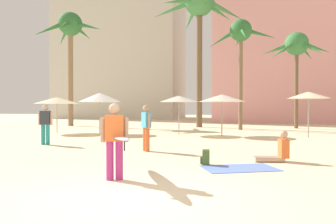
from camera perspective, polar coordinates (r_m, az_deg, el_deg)
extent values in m
plane|color=beige|center=(5.81, -7.51, -14.89)|extent=(120.00, 120.00, 0.00)
cube|color=pink|center=(37.93, 24.15, 9.06)|extent=(20.45, 9.89, 14.07)
cube|color=beige|center=(48.97, -8.13, 15.88)|extent=(17.04, 10.53, 28.54)
cylinder|color=#896B4C|center=(28.38, -16.94, 6.32)|extent=(0.43, 0.43, 8.58)
sphere|color=#2D6B33|center=(29.11, -16.98, 14.75)|extent=(1.98, 1.98, 1.98)
cone|color=#2D6B33|center=(27.96, -14.09, 14.57)|extent=(2.70, 0.92, 1.15)
cone|color=#2D6B33|center=(30.45, -14.96, 13.49)|extent=(0.76, 2.70, 1.09)
cone|color=#2D6B33|center=(30.50, -17.98, 12.88)|extent=(2.16, 2.04, 1.65)
cone|color=#2D6B33|center=(28.72, -20.34, 13.66)|extent=(2.25, 1.95, 1.61)
cone|color=#2D6B33|center=(27.39, -17.95, 14.50)|extent=(1.04, 2.63, 1.46)
cylinder|color=brown|center=(22.90, 12.79, 5.54)|extent=(0.28, 0.28, 6.90)
sphere|color=#2D6B33|center=(23.44, 12.82, 13.98)|extent=(1.52, 1.52, 1.52)
cone|color=#2D6B33|center=(23.64, 16.22, 13.15)|extent=(2.13, 0.65, 0.89)
cone|color=#2D6B33|center=(24.70, 12.38, 12.54)|extent=(0.58, 2.12, 0.95)
cone|color=#2D6B33|center=(23.51, 9.60, 12.67)|extent=(2.02, 0.60, 1.32)
cone|color=#2D6B33|center=(22.07, 13.33, 13.47)|extent=(0.60, 2.03, 1.29)
cylinder|color=brown|center=(25.59, 5.59, 8.43)|extent=(0.47, 0.47, 9.89)
sphere|color=#428447|center=(26.69, 5.61, 19.02)|extent=(2.35, 2.35, 2.35)
cone|color=#428447|center=(26.69, 10.15, 17.32)|extent=(3.16, 1.09, 1.96)
cone|color=#428447|center=(28.04, 8.91, 17.20)|extent=(2.48, 2.85, 1.35)
cone|color=#428447|center=(28.30, 4.09, 16.38)|extent=(1.88, 3.01, 1.96)
cone|color=#428447|center=(26.55, 0.85, 17.77)|extent=(3.25, 0.94, 1.68)
cone|color=#428447|center=(25.14, 1.98, 19.10)|extent=(2.42, 2.88, 1.40)
cylinder|color=brown|center=(25.66, 21.87, 4.29)|extent=(0.28, 0.28, 6.27)
sphere|color=#387A3D|center=(26.04, 21.91, 11.19)|extent=(1.70, 1.70, 1.70)
cone|color=#387A3D|center=(26.38, 24.91, 10.27)|extent=(2.12, 0.57, 1.05)
cone|color=#387A3D|center=(27.14, 23.32, 9.77)|extent=(1.58, 1.82, 1.26)
cone|color=#387A3D|center=(26.89, 19.52, 10.16)|extent=(1.66, 1.83, 1.02)
cone|color=#387A3D|center=(25.87, 18.74, 10.51)|extent=(2.12, 0.51, 1.04)
cone|color=#387A3D|center=(24.78, 20.43, 10.65)|extent=(1.53, 1.85, 1.26)
cone|color=#387A3D|center=(25.07, 24.14, 10.36)|extent=(1.48, 1.83, 1.38)
cylinder|color=gray|center=(18.09, 23.70, -0.43)|extent=(0.06, 0.06, 2.38)
cone|color=beige|center=(18.10, 23.72, 2.78)|extent=(2.12, 2.12, 0.35)
cylinder|color=gray|center=(18.34, 1.95, -0.56)|extent=(0.06, 0.06, 2.24)
cone|color=beige|center=(18.35, 1.95, 2.37)|extent=(2.25, 2.25, 0.36)
cylinder|color=gray|center=(17.84, 9.57, -0.54)|extent=(0.06, 0.06, 2.28)
cone|color=beige|center=(17.85, 9.58, 2.46)|extent=(2.58, 2.58, 0.41)
cylinder|color=gray|center=(19.26, -12.02, -0.23)|extent=(0.06, 0.06, 2.43)
cone|color=white|center=(19.27, -12.03, 2.58)|extent=(2.49, 2.49, 0.55)
cylinder|color=gray|center=(20.64, -19.15, -0.52)|extent=(0.06, 0.06, 2.18)
cone|color=beige|center=(20.64, -19.16, 1.96)|extent=(2.69, 2.69, 0.39)
cube|color=#6684E0|center=(8.55, 12.58, -9.73)|extent=(2.13, 1.71, 0.01)
cube|color=#47602B|center=(8.86, 6.78, -8.01)|extent=(0.19, 0.31, 0.42)
cube|color=#394D22|center=(8.88, 5.99, -8.54)|extent=(0.07, 0.21, 0.18)
cylinder|color=#B7337F|center=(7.11, -10.30, -8.49)|extent=(0.20, 0.20, 0.85)
cylinder|color=#B7337F|center=(7.09, -8.67, -8.50)|extent=(0.20, 0.20, 0.85)
cube|color=orange|center=(7.02, -9.50, -2.83)|extent=(0.45, 0.33, 0.56)
sphere|color=tan|center=(7.01, -9.51, 0.59)|extent=(0.30, 0.30, 0.24)
cylinder|color=tan|center=(7.05, -11.53, -3.12)|extent=(0.12, 0.12, 0.53)
cylinder|color=tan|center=(7.01, -7.46, -3.13)|extent=(0.12, 0.12, 0.53)
ellipsoid|color=#B2B2B7|center=(7.32, -8.64, -4.45)|extent=(1.52, 2.75, 0.20)
ellipsoid|color=#115A9D|center=(7.32, -8.64, -4.45)|extent=(1.55, 2.77, 0.17)
cube|color=black|center=(6.17, -7.76, -6.02)|extent=(0.06, 0.11, 0.18)
cylinder|color=orange|center=(11.42, -3.70, -4.93)|extent=(0.23, 0.23, 0.85)
cylinder|color=orange|center=(11.60, -4.09, -4.84)|extent=(0.23, 0.23, 0.85)
cube|color=#4CB2DB|center=(11.46, -3.90, -1.42)|extent=(0.42, 0.45, 0.54)
sphere|color=tan|center=(11.45, -3.90, 0.64)|extent=(0.34, 0.34, 0.24)
cylinder|color=tan|center=(11.23, -3.39, -1.65)|extent=(0.14, 0.14, 0.52)
cylinder|color=tan|center=(11.69, -4.39, -1.55)|extent=(0.14, 0.14, 0.52)
cylinder|color=teal|center=(14.38, -20.60, -3.78)|extent=(0.19, 0.19, 0.85)
cylinder|color=teal|center=(14.46, -21.34, -3.77)|extent=(0.19, 0.19, 0.85)
cube|color=#333842|center=(14.38, -20.99, -0.95)|extent=(0.43, 0.29, 0.57)
sphere|color=#D1A889|center=(14.38, -20.99, 0.75)|extent=(0.28, 0.28, 0.24)
cylinder|color=#D1A889|center=(14.29, -20.06, -1.10)|extent=(0.12, 0.12, 0.55)
cylinder|color=#D1A889|center=(14.48, -21.90, -1.08)|extent=(0.12, 0.12, 0.55)
cylinder|color=#D1A889|center=(9.70, 17.63, -8.05)|extent=(0.85, 0.29, 0.16)
cylinder|color=#D1A889|center=(9.89, 17.34, -7.88)|extent=(0.85, 0.29, 0.16)
cube|color=orange|center=(9.87, 19.86, -6.11)|extent=(0.28, 0.43, 0.53)
sphere|color=#D1A889|center=(9.83, 19.87, -3.76)|extent=(0.27, 0.27, 0.24)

